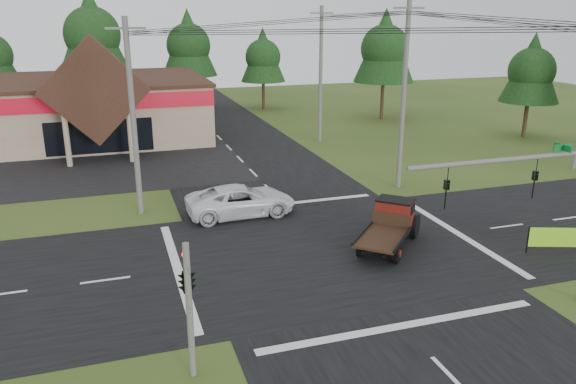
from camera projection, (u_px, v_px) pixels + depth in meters
name	position (u px, v px, depth m)	size (l,w,h in m)	color
ground	(328.00, 251.00, 26.31)	(120.00, 120.00, 0.00)	#334A1A
road_ns	(328.00, 250.00, 26.30)	(12.00, 120.00, 0.02)	black
road_ew	(328.00, 250.00, 26.30)	(120.00, 12.00, 0.02)	black
parking_apron	(42.00, 171.00, 39.40)	(28.00, 14.00, 0.02)	black
cvs_building	(27.00, 110.00, 47.63)	(30.40, 18.20, 9.19)	tan
traffic_signal_mast	(563.00, 197.00, 19.87)	(8.12, 0.24, 7.00)	#595651
traffic_signal_corner	(186.00, 269.00, 16.40)	(0.53, 2.48, 4.40)	#595651
utility_pole_nw	(133.00, 117.00, 29.56)	(2.00, 0.30, 10.50)	#595651
utility_pole_ne	(404.00, 95.00, 34.10)	(2.00, 0.30, 11.50)	#595651
utility_pole_n	(321.00, 74.00, 46.82)	(2.00, 0.30, 11.20)	#595651
tree_row_c	(92.00, 32.00, 57.84)	(7.28, 7.28, 13.13)	#332316
tree_row_d	(188.00, 43.00, 62.09)	(6.16, 6.16, 11.11)	#332316
tree_row_e	(263.00, 55.00, 63.03)	(5.04, 5.04, 9.09)	#332316
tree_side_ne	(385.00, 46.00, 56.50)	(6.16, 6.16, 11.11)	#332316
tree_side_e_near	(532.00, 68.00, 48.39)	(5.04, 5.04, 9.09)	#332316
antique_flatbed_truck	(389.00, 226.00, 26.34)	(1.96, 5.14, 2.15)	#50140B
roadside_banner	(569.00, 240.00, 25.82)	(3.83, 0.11, 1.31)	#84D41C
white_pickup	(241.00, 200.00, 30.73)	(2.75, 5.97, 1.66)	white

